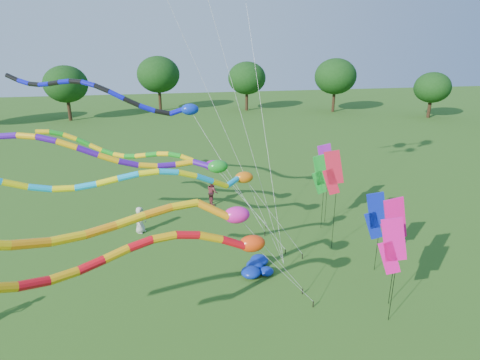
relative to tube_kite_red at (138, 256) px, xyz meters
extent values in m
plane|color=#285917|center=(4.12, 1.57, -4.64)|extent=(160.00, 160.00, 0.00)
cylinder|color=#382314|center=(41.74, 43.14, -2.97)|extent=(0.50, 0.50, 3.34)
ellipsoid|color=#11390F|center=(41.74, 43.14, 1.39)|extent=(7.05, 7.05, 5.99)
cylinder|color=#382314|center=(30.93, 53.87, -3.01)|extent=(0.50, 0.50, 3.26)
ellipsoid|color=#11390F|center=(30.93, 53.87, 1.24)|extent=(6.88, 6.88, 5.85)
cylinder|color=#382314|center=(15.11, 52.65, -2.93)|extent=(0.50, 0.50, 3.42)
ellipsoid|color=#11390F|center=(15.11, 52.65, 1.54)|extent=(7.22, 7.22, 6.14)
cylinder|color=#382314|center=(1.47, 54.59, -3.42)|extent=(0.50, 0.50, 2.45)
ellipsoid|color=#11390F|center=(1.47, 54.59, -0.22)|extent=(5.17, 5.17, 4.39)
cylinder|color=#382314|center=(-12.75, 53.91, -3.41)|extent=(0.50, 0.50, 2.46)
ellipsoid|color=#11390F|center=(-12.75, 53.91, -0.20)|extent=(5.19, 5.19, 4.41)
cylinder|color=black|center=(6.96, 2.37, -4.49)|extent=(0.05, 0.05, 0.30)
cylinder|color=silver|center=(5.45, 1.85, -2.52)|extent=(0.02, 0.02, 4.87)
ellipsoid|color=#EF3D0C|center=(3.94, 1.32, -0.68)|extent=(0.98, 0.63, 0.63)
cylinder|color=red|center=(3.21, 1.17, -0.48)|extent=(0.29, 0.29, 0.90)
cylinder|color=#E49D0B|center=(2.40, 1.08, -0.14)|extent=(0.29, 0.29, 0.86)
cylinder|color=red|center=(1.61, 0.96, 0.09)|extent=(0.29, 0.29, 0.82)
cylinder|color=#E49D0B|center=(0.83, 0.78, 0.17)|extent=(0.29, 0.29, 0.79)
cylinder|color=red|center=(0.07, 0.55, 0.13)|extent=(0.29, 0.29, 0.80)
cylinder|color=#E49D0B|center=(-0.66, 0.25, 0.02)|extent=(0.29, 0.29, 0.81)
cylinder|color=red|center=(-1.37, -0.11, -0.09)|extent=(0.29, 0.29, 0.81)
cylinder|color=#E49D0B|center=(-2.07, -0.52, -0.11)|extent=(0.29, 0.29, 0.81)
cylinder|color=red|center=(-2.76, -0.96, 0.00)|extent=(0.29, 0.29, 0.84)
cylinder|color=black|center=(6.82, 3.36, -4.49)|extent=(0.05, 0.05, 0.30)
cylinder|color=silver|center=(5.19, 2.80, -2.13)|extent=(0.02, 0.02, 5.64)
ellipsoid|color=#F11A9F|center=(3.55, 2.24, 0.10)|extent=(1.01, 0.65, 0.65)
cylinder|color=orange|center=(2.66, 2.21, 0.40)|extent=(0.29, 0.29, 1.28)
cylinder|color=yellow|center=(1.62, 2.14, 0.71)|extent=(0.29, 0.29, 1.01)
cylinder|color=orange|center=(0.67, 1.81, 0.68)|extent=(0.29, 0.29, 1.01)
cylinder|color=yellow|center=(-0.26, 1.41, 0.60)|extent=(0.29, 0.29, 1.02)
cylinder|color=orange|center=(-1.17, 0.95, 0.55)|extent=(0.29, 0.29, 1.02)
cylinder|color=yellow|center=(-2.06, 0.46, 0.59)|extent=(0.29, 0.29, 1.03)
cylinder|color=orange|center=(-2.95, -0.05, 0.77)|extent=(0.29, 0.29, 1.06)
cylinder|color=black|center=(7.17, 7.01, -4.49)|extent=(0.05, 0.05, 0.30)
cylinder|color=silver|center=(5.40, 7.27, -1.97)|extent=(0.02, 0.02, 5.96)
ellipsoid|color=#1A9020|center=(3.63, 7.52, 0.42)|extent=(1.02, 0.65, 0.65)
cylinder|color=#3F0D94|center=(2.88, 7.86, 0.48)|extent=(0.30, 0.30, 1.00)
cylinder|color=#F0AA0C|center=(2.03, 8.15, 0.50)|extent=(0.30, 0.30, 0.90)
cylinder|color=#3F0D94|center=(1.13, 8.12, 0.45)|extent=(0.30, 0.30, 0.90)
cylinder|color=#F0AA0C|center=(0.23, 8.06, 0.51)|extent=(0.30, 0.30, 0.91)
cylinder|color=#3F0D94|center=(-0.67, 7.99, 0.70)|extent=(0.30, 0.30, 0.94)
cylinder|color=#F0AA0C|center=(-1.57, 7.95, 1.02)|extent=(0.30, 0.30, 0.97)
cylinder|color=#3F0D94|center=(-2.47, 7.94, 1.41)|extent=(0.30, 0.30, 0.98)
cylinder|color=#F0AA0C|center=(-3.35, 7.99, 1.77)|extent=(0.30, 0.30, 0.95)
cylinder|color=#3F0D94|center=(-4.23, 8.11, 2.05)|extent=(0.30, 0.30, 0.91)
cylinder|color=#F0AA0C|center=(-5.10, 8.30, 2.18)|extent=(0.30, 0.30, 0.89)
cylinder|color=#3F0D94|center=(-5.96, 8.54, 2.18)|extent=(0.30, 0.30, 0.90)
cylinder|color=black|center=(6.64, 9.31, -4.49)|extent=(0.05, 0.05, 0.30)
cylinder|color=silver|center=(4.64, 10.21, -0.82)|extent=(0.02, 0.02, 8.33)
ellipsoid|color=#0C2CB0|center=(2.64, 11.10, 2.73)|extent=(0.99, 0.63, 0.63)
cylinder|color=#0B0DB6|center=(1.95, 11.44, 2.58)|extent=(0.29, 0.29, 0.89)
cylinder|color=black|center=(1.15, 11.71, 2.51)|extent=(0.29, 0.29, 0.87)
cylinder|color=#0B0DB6|center=(0.31, 11.88, 2.74)|extent=(0.29, 0.29, 0.90)
cylinder|color=black|center=(-0.51, 12.08, 3.08)|extent=(0.29, 0.29, 0.93)
cylinder|color=#0B0DB6|center=(-1.32, 12.33, 3.46)|extent=(0.29, 0.29, 0.92)
cylinder|color=black|center=(-2.10, 12.63, 3.81)|extent=(0.29, 0.29, 0.89)
cylinder|color=#0B0DB6|center=(-2.85, 13.00, 4.05)|extent=(0.29, 0.29, 0.86)
cylinder|color=black|center=(-3.58, 13.42, 4.15)|extent=(0.29, 0.29, 0.85)
cylinder|color=#0B0DB6|center=(-4.28, 13.90, 4.11)|extent=(0.29, 0.29, 0.86)
cylinder|color=black|center=(-4.97, 14.40, 4.00)|extent=(0.29, 0.29, 0.87)
cylinder|color=#0B0DB6|center=(-5.65, 14.92, 3.89)|extent=(0.29, 0.29, 0.86)
cylinder|color=black|center=(-6.34, 15.43, 3.86)|extent=(0.29, 0.29, 0.85)
cylinder|color=#0B0DB6|center=(-7.05, 15.90, 3.95)|extent=(0.29, 0.29, 0.86)
cylinder|color=black|center=(-7.77, 16.33, 4.19)|extent=(0.29, 0.29, 0.89)
cylinder|color=black|center=(7.90, 6.35, -4.49)|extent=(0.05, 0.05, 0.30)
cylinder|color=silver|center=(6.19, 5.78, -1.90)|extent=(0.02, 0.02, 6.10)
ellipsoid|color=orange|center=(4.47, 5.20, 0.56)|extent=(0.82, 0.53, 0.53)
cylinder|color=#0DB0EB|center=(3.85, 4.78, 0.51)|extent=(0.24, 0.24, 0.85)
cylinder|color=#FFEE0D|center=(3.23, 4.30, 0.66)|extent=(0.24, 0.24, 0.84)
cylinder|color=#0DB0EB|center=(2.56, 4.00, 1.03)|extent=(0.24, 0.24, 0.82)
cylinder|color=#FFEE0D|center=(1.86, 3.75, 1.34)|extent=(0.24, 0.24, 0.79)
cylinder|color=#0DB0EB|center=(1.14, 3.58, 1.54)|extent=(0.24, 0.24, 0.76)
cylinder|color=#FFEE0D|center=(0.40, 3.46, 1.60)|extent=(0.24, 0.24, 0.75)
cylinder|color=#0DB0EB|center=(-0.35, 3.38, 1.53)|extent=(0.24, 0.24, 0.77)
cylinder|color=#FFEE0D|center=(-1.12, 3.32, 1.40)|extent=(0.24, 0.24, 0.78)
cylinder|color=#0DB0EB|center=(-1.88, 3.27, 1.29)|extent=(0.24, 0.24, 0.77)
cylinder|color=#FFEE0D|center=(-2.63, 3.19, 1.27)|extent=(0.24, 0.24, 0.76)
cylinder|color=#0DB0EB|center=(-3.37, 3.06, 1.39)|extent=(0.24, 0.24, 0.77)
cylinder|color=#FFEE0D|center=(-4.09, 2.88, 1.64)|extent=(0.24, 0.24, 0.80)
cylinder|color=black|center=(6.96, 10.32, -4.49)|extent=(0.05, 0.05, 0.30)
cylinder|color=silver|center=(5.41, 10.70, -2.48)|extent=(0.02, 0.02, 4.94)
ellipsoid|color=#950D93|center=(3.85, 11.09, -0.61)|extent=(1.00, 0.64, 0.64)
cylinder|color=#149A1A|center=(3.10, 10.99, -0.39)|extent=(0.29, 0.29, 1.00)
cylinder|color=yellow|center=(2.35, 10.93, -0.05)|extent=(0.29, 0.29, 0.75)
cylinder|color=#149A1A|center=(1.68, 11.19, 0.12)|extent=(0.29, 0.29, 0.73)
cylinder|color=yellow|center=(1.03, 11.51, 0.14)|extent=(0.29, 0.29, 0.73)
cylinder|color=#149A1A|center=(0.38, 11.85, 0.05)|extent=(0.29, 0.29, 0.75)
cylinder|color=yellow|center=(-0.26, 12.21, -0.08)|extent=(0.29, 0.29, 0.75)
cylinder|color=#149A1A|center=(-0.91, 12.56, -0.18)|extent=(0.29, 0.29, 0.73)
cylinder|color=yellow|center=(-1.57, 12.87, -0.17)|extent=(0.29, 0.29, 0.73)
cylinder|color=#149A1A|center=(-2.23, 13.12, -0.01)|extent=(0.29, 0.29, 0.75)
cylinder|color=yellow|center=(-2.92, 13.32, 0.26)|extent=(0.29, 0.29, 0.78)
cylinder|color=#149A1A|center=(-3.62, 13.44, 0.61)|extent=(0.29, 0.29, 0.80)
cylinder|color=yellow|center=(-4.34, 13.51, 0.95)|extent=(0.29, 0.29, 0.79)
cylinder|color=#149A1A|center=(-5.06, 13.53, 1.20)|extent=(0.29, 0.29, 0.76)
cylinder|color=yellow|center=(-5.80, 13.51, 1.31)|extent=(0.29, 0.29, 0.74)
cylinder|color=black|center=(6.62, 5.57, -4.49)|extent=(0.04, 0.04, 0.30)
cylinder|color=silver|center=(3.77, 5.91, 5.70)|extent=(0.01, 0.01, 20.89)
cylinder|color=black|center=(6.62, 5.57, -4.49)|extent=(0.04, 0.04, 0.30)
cylinder|color=silver|center=(2.57, 5.09, 5.22)|extent=(0.01, 0.01, 20.79)
cylinder|color=black|center=(6.62, 5.57, -4.49)|extent=(0.04, 0.04, 0.30)
cylinder|color=silver|center=(6.19, 8.79, 2.79)|extent=(0.01, 0.01, 15.66)
cylinder|color=black|center=(9.70, 0.93, -2.49)|extent=(0.02, 0.02, 4.30)
cube|color=#FD0E92|center=(9.50, 1.01, -0.94)|extent=(1.11, 0.48, 1.93)
cube|color=#FD0E92|center=(9.42, 1.04, -1.74)|extent=(0.97, 0.42, 1.51)
cylinder|color=black|center=(10.93, 10.51, -2.24)|extent=(0.02, 0.02, 4.80)
cube|color=purple|center=(10.71, 10.54, -0.44)|extent=(1.16, 0.24, 1.93)
cube|color=purple|center=(10.63, 10.55, -1.24)|extent=(1.01, 0.22, 1.51)
cylinder|color=black|center=(10.33, 9.69, -2.44)|extent=(0.02, 0.02, 4.41)
cube|color=green|center=(10.11, 9.70, -0.83)|extent=(1.16, 0.13, 1.93)
cube|color=green|center=(10.03, 9.70, -1.63)|extent=(1.01, 0.12, 1.51)
cylinder|color=black|center=(10.31, 1.94, -2.29)|extent=(0.02, 0.02, 4.70)
cube|color=#FB0D83|center=(10.09, 1.97, -0.54)|extent=(1.16, 0.25, 1.93)
cube|color=#FB0D83|center=(10.01, 1.98, -1.34)|extent=(1.01, 0.23, 1.51)
cylinder|color=black|center=(9.94, 7.20, -1.99)|extent=(0.02, 0.02, 5.30)
cube|color=red|center=(9.74, 7.28, 0.06)|extent=(1.10, 0.52, 1.93)
cube|color=red|center=(9.66, 7.31, -0.74)|extent=(0.96, 0.46, 1.51)
cylinder|color=black|center=(11.11, 4.60, -2.71)|extent=(0.02, 0.02, 3.86)
cube|color=#0C1EB1|center=(10.90, 4.66, -1.38)|extent=(1.13, 0.40, 1.93)
cube|color=#0C1EB1|center=(10.82, 4.68, -2.18)|extent=(0.99, 0.36, 1.51)
ellipsoid|color=#0B2596|center=(5.10, 5.85, -4.43)|extent=(0.75, 0.75, 0.41)
ellipsoid|color=#0B2596|center=(4.82, 6.02, -4.46)|extent=(0.66, 0.66, 0.36)
ellipsoid|color=#0B2596|center=(5.40, 5.27, -4.36)|extent=(1.01, 1.01, 0.56)
ellipsoid|color=#0B2596|center=(5.12, 5.24, -4.41)|extent=(0.84, 0.84, 0.46)
imported|color=beige|center=(-0.58, 11.31, -3.82)|extent=(0.90, 0.96, 1.65)
imported|color=maroon|center=(4.30, 14.93, -3.74)|extent=(0.83, 0.99, 1.81)
camera|label=1|loc=(0.90, -11.38, 6.28)|focal=30.00mm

